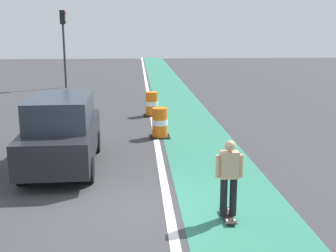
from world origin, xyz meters
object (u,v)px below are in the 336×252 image
Objects in this scene: traffic_barrel_mid at (152,104)px; traffic_light_corner at (64,35)px; parked_suv_nearest at (62,131)px; traffic_barrel_front at (160,123)px; skateboarder_on_lane at (229,177)px.

traffic_barrel_mid is 11.88m from traffic_light_corner.
parked_suv_nearest reaches higher than traffic_barrel_front.
traffic_barrel_front is 15.53m from traffic_light_corner.
traffic_barrel_front is (2.95, 3.22, -0.50)m from parked_suv_nearest.
traffic_barrel_mid is 0.21× the size of traffic_light_corner.
traffic_barrel_front is at bearing 47.51° from parked_suv_nearest.
parked_suv_nearest is at bearing -81.20° from traffic_light_corner.
skateboarder_on_lane is 0.33× the size of traffic_light_corner.
skateboarder_on_lane is 7.11m from traffic_barrel_front.
skateboarder_on_lane is at bearing -43.57° from parked_suv_nearest.
traffic_light_corner reaches higher than traffic_barrel_front.
parked_suv_nearest is at bearing -111.04° from traffic_barrel_mid.
parked_suv_nearest is 4.27× the size of traffic_barrel_front.
skateboarder_on_lane reaches higher than traffic_barrel_front.
traffic_barrel_mid is (2.80, 7.27, -0.50)m from parked_suv_nearest.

